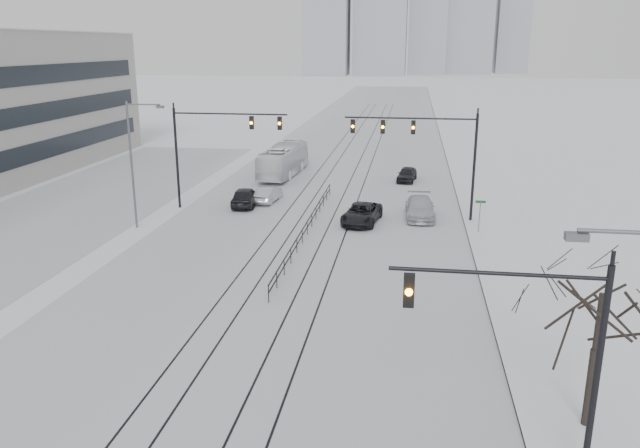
{
  "coord_description": "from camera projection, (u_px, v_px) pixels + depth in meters",
  "views": [
    {
      "loc": [
        6.89,
        -10.83,
        12.74
      ],
      "look_at": [
        2.09,
        21.85,
        3.2
      ],
      "focal_mm": 35.0,
      "sensor_mm": 36.0,
      "label": 1
    }
  ],
  "objects": [
    {
      "name": "traffic_mast_near",
      "position": [
        541.0,
        343.0,
        17.72
      ],
      "size": [
        6.1,
        0.37,
        7.0
      ],
      "color": "black",
      "rests_on": "ground"
    },
    {
      "name": "sedan_nb_right",
      "position": [
        420.0,
        208.0,
        47.34
      ],
      "size": [
        2.34,
        5.36,
        1.54
      ],
      "primitive_type": "imported",
      "rotation": [
        0.0,
        0.0,
        0.04
      ],
      "color": "silver",
      "rests_on": "ground"
    },
    {
      "name": "sedan_sb_inner",
      "position": [
        245.0,
        197.0,
        50.8
      ],
      "size": [
        2.31,
        4.78,
        1.57
      ],
      "primitive_type": "imported",
      "rotation": [
        0.0,
        0.0,
        3.24
      ],
      "color": "black",
      "rests_on": "ground"
    },
    {
      "name": "sedan_nb_front",
      "position": [
        362.0,
        214.0,
        45.95
      ],
      "size": [
        3.03,
        5.39,
        1.42
      ],
      "primitive_type": "imported",
      "rotation": [
        0.0,
        0.0,
        -0.14
      ],
      "color": "black",
      "rests_on": "ground"
    },
    {
      "name": "median_fence",
      "position": [
        307.0,
        228.0,
        43.16
      ],
      "size": [
        0.06,
        24.0,
        1.0
      ],
      "color": "black",
      "rests_on": "ground"
    },
    {
      "name": "sedan_nb_far",
      "position": [
        407.0,
        174.0,
        60.05
      ],
      "size": [
        2.14,
        4.18,
        1.36
      ],
      "primitive_type": "imported",
      "rotation": [
        0.0,
        0.0,
        -0.14
      ],
      "color": "black",
      "rests_on": "ground"
    },
    {
      "name": "bare_tree",
      "position": [
        600.0,
        308.0,
        20.26
      ],
      "size": [
        4.4,
        4.4,
        6.1
      ],
      "color": "black",
      "rests_on": "ground"
    },
    {
      "name": "skyline",
      "position": [
        412.0,
        1.0,
        265.69
      ],
      "size": [
        96.0,
        48.0,
        72.0
      ],
      "color": "#979BA5",
      "rests_on": "ground"
    },
    {
      "name": "traffic_mast_nw",
      "position": [
        212.0,
        140.0,
        48.65
      ],
      "size": [
        9.1,
        0.37,
        8.0
      ],
      "color": "black",
      "rests_on": "ground"
    },
    {
      "name": "street_light_west",
      "position": [
        135.0,
        156.0,
        43.57
      ],
      "size": [
        2.73,
        0.25,
        9.0
      ],
      "color": "#595B60",
      "rests_on": "ground"
    },
    {
      "name": "road",
      "position": [
        350.0,
        159.0,
        71.82
      ],
      "size": [
        22.0,
        260.0,
        0.02
      ],
      "primitive_type": "cube",
      "color": "silver",
      "rests_on": "ground"
    },
    {
      "name": "street_sign",
      "position": [
        480.0,
        212.0,
        43.12
      ],
      "size": [
        0.7,
        0.06,
        2.4
      ],
      "color": "#595B60",
      "rests_on": "ground"
    },
    {
      "name": "parking_strip",
      "position": [
        76.0,
        206.0,
        50.85
      ],
      "size": [
        14.0,
        60.0,
        0.03
      ],
      "primitive_type": "cube",
      "color": "silver",
      "rests_on": "ground"
    },
    {
      "name": "traffic_mast_ne",
      "position": [
        429.0,
        144.0,
        45.32
      ],
      "size": [
        9.6,
        0.37,
        8.0
      ],
      "color": "black",
      "rests_on": "ground"
    },
    {
      "name": "curb",
      "position": [
        448.0,
        161.0,
        70.27
      ],
      "size": [
        0.1,
        260.0,
        0.12
      ],
      "primitive_type": "cube",
      "color": "gray",
      "rests_on": "ground"
    },
    {
      "name": "sidewalk_east",
      "position": [
        470.0,
        162.0,
        69.92
      ],
      "size": [
        5.0,
        260.0,
        0.16
      ],
      "primitive_type": "cube",
      "color": "silver",
      "rests_on": "ground"
    },
    {
      "name": "tram_rails",
      "position": [
        327.0,
        200.0,
        52.81
      ],
      "size": [
        5.3,
        180.0,
        0.01
      ],
      "color": "black",
      "rests_on": "ground"
    },
    {
      "name": "box_truck",
      "position": [
        283.0,
        161.0,
        62.43
      ],
      "size": [
        3.27,
        10.93,
        3.0
      ],
      "primitive_type": "imported",
      "rotation": [
        0.0,
        0.0,
        3.07
      ],
      "color": "white",
      "rests_on": "ground"
    },
    {
      "name": "sedan_sb_outer",
      "position": [
        268.0,
        194.0,
        52.16
      ],
      "size": [
        1.77,
        4.12,
        1.32
      ],
      "primitive_type": "imported",
      "rotation": [
        0.0,
        0.0,
        3.05
      ],
      "color": "#ADB1B5",
      "rests_on": "ground"
    }
  ]
}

